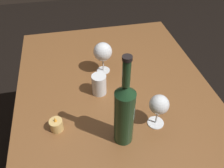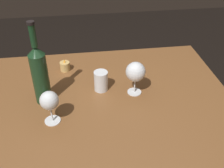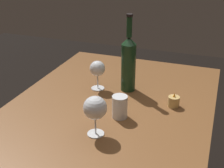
{
  "view_description": "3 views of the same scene",
  "coord_description": "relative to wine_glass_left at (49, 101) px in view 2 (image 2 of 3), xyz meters",
  "views": [
    {
      "loc": [
        -0.72,
        0.17,
        1.49
      ],
      "look_at": [
        -0.02,
        0.03,
        0.85
      ],
      "focal_mm": 37.52,
      "sensor_mm": 36.0,
      "label": 1
    },
    {
      "loc": [
        -0.04,
        -0.97,
        1.52
      ],
      "look_at": [
        0.09,
        -0.04,
        0.85
      ],
      "focal_mm": 43.51,
      "sensor_mm": 36.0,
      "label": 2
    },
    {
      "loc": [
        1.13,
        0.43,
        1.42
      ],
      "look_at": [
        -0.0,
        0.02,
        0.86
      ],
      "focal_mm": 49.81,
      "sensor_mm": 36.0,
      "label": 3
    }
  ],
  "objects": [
    {
      "name": "wine_glass_left",
      "position": [
        0.0,
        0.0,
        0.0
      ],
      "size": [
        0.08,
        0.08,
        0.15
      ],
      "color": "white",
      "rests_on": "dining_table"
    },
    {
      "name": "wine_glass_right",
      "position": [
        0.38,
        0.15,
        0.01
      ],
      "size": [
        0.09,
        0.09,
        0.16
      ],
      "color": "white",
      "rests_on": "dining_table"
    },
    {
      "name": "dining_table",
      "position": [
        0.17,
        0.12,
        -0.2
      ],
      "size": [
        1.3,
        0.9,
        0.74
      ],
      "color": "brown",
      "rests_on": "ground"
    },
    {
      "name": "wine_bottle",
      "position": [
        -0.04,
        0.15,
        0.04
      ],
      "size": [
        0.07,
        0.07,
        0.38
      ],
      "color": "#19381E",
      "rests_on": "dining_table"
    },
    {
      "name": "water_tumbler",
      "position": [
        0.22,
        0.19,
        -0.06
      ],
      "size": [
        0.07,
        0.07,
        0.1
      ],
      "color": "white",
      "rests_on": "dining_table"
    },
    {
      "name": "votive_candle",
      "position": [
        0.05,
        0.39,
        -0.08
      ],
      "size": [
        0.05,
        0.05,
        0.07
      ],
      "color": "#DBB266",
      "rests_on": "dining_table"
    }
  ]
}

